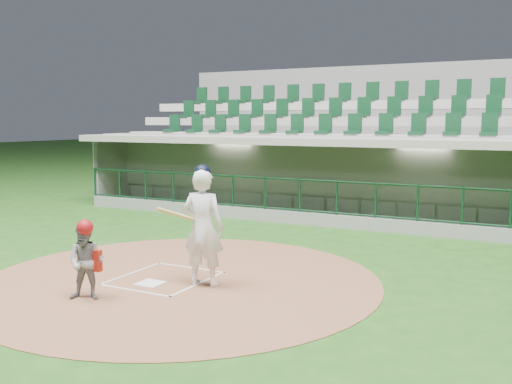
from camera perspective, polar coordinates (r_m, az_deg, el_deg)
ground at (r=10.85m, az=-8.23°, el=-8.23°), size 120.00×120.00×0.00m
dirt_circle at (r=10.53m, az=-7.53°, el=-8.67°), size 7.20×7.20×0.01m
home_plate at (r=10.31m, az=-10.53°, el=-8.98°), size 0.43×0.43×0.02m
batter_box_chalk at (r=10.62m, az=-9.19°, el=-8.51°), size 1.55×1.80×0.01m
dugout_structure at (r=17.51m, az=6.90°, el=0.85°), size 16.40×3.70×3.00m
seating_deck at (r=20.38m, az=9.91°, el=2.98°), size 17.00×6.72×5.15m
batter at (r=9.87m, az=-5.32°, el=-3.42°), size 0.94×0.94×2.12m
catcher at (r=9.56m, az=-16.60°, el=-6.56°), size 0.73×0.67×1.30m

